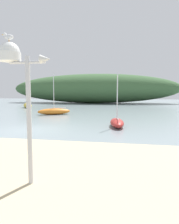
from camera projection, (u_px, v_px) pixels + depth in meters
ground_plane at (34, 129)px, 13.75m from camera, size 120.00×120.00×0.00m
distant_hill at (93, 89)px, 46.45m from camera, size 38.78×10.12×6.66m
mast_structure at (15, 67)px, 4.97m from camera, size 1.33×0.54×3.57m
seagull_on_radar at (8, 37)px, 4.92m from camera, size 0.31×0.15×0.22m
sailboat_near_shore at (54, 111)px, 22.71m from camera, size 3.76×2.68×4.66m
sailboat_far_right at (117, 122)px, 14.73m from camera, size 1.36×3.06×3.89m
sailboat_west_reach at (28, 105)px, 32.14m from camera, size 2.96×3.22×3.31m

